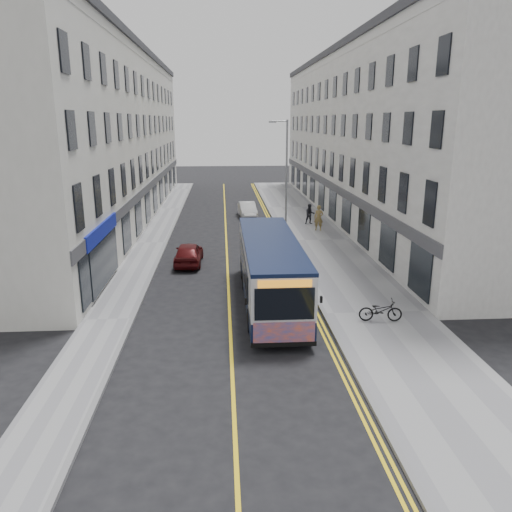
{
  "coord_description": "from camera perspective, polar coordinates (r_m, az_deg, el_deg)",
  "views": [
    {
      "loc": [
        -0.22,
        -20.58,
        7.98
      ],
      "look_at": [
        1.36,
        2.71,
        1.6
      ],
      "focal_mm": 35.0,
      "sensor_mm": 36.0,
      "label": 1
    }
  ],
  "objects": [
    {
      "name": "terrace_west",
      "position": [
        42.52,
        -16.21,
        12.71
      ],
      "size": [
        6.0,
        46.0,
        13.0
      ],
      "primitive_type": "cube",
      "color": "silver",
      "rests_on": "ground"
    },
    {
      "name": "city_bus",
      "position": [
        22.06,
        1.65,
        -1.48
      ],
      "size": [
        2.38,
        10.19,
        2.96
      ],
      "color": "black",
      "rests_on": "ground"
    },
    {
      "name": "road_centre_line",
      "position": [
        33.54,
        -3.4,
        1.51
      ],
      "size": [
        0.12,
        64.0,
        0.01
      ],
      "primitive_type": "cube",
      "color": "yellow",
      "rests_on": "ground"
    },
    {
      "name": "pedestrian_far",
      "position": [
        39.16,
        6.18,
        4.79
      ],
      "size": [
        0.8,
        0.64,
        1.57
      ],
      "primitive_type": "imported",
      "rotation": [
        0.0,
        0.0,
        0.06
      ],
      "color": "black",
      "rests_on": "pavement_east"
    },
    {
      "name": "pavement_west",
      "position": [
        33.87,
        -11.9,
        1.43
      ],
      "size": [
        2.0,
        64.0,
        0.12
      ],
      "primitive_type": "cube",
      "color": "gray",
      "rests_on": "ground"
    },
    {
      "name": "streetlamp",
      "position": [
        35.04,
        3.37,
        9.37
      ],
      "size": [
        1.32,
        0.18,
        8.0
      ],
      "color": "gray",
      "rests_on": "ground"
    },
    {
      "name": "road_dbl_yellow_outer",
      "position": [
        33.78,
        2.97,
        1.61
      ],
      "size": [
        0.1,
        64.0,
        0.01
      ],
      "primitive_type": "cube",
      "color": "yellow",
      "rests_on": "ground"
    },
    {
      "name": "kerb_west",
      "position": [
        33.74,
        -10.22,
        1.48
      ],
      "size": [
        0.18,
        64.0,
        0.13
      ],
      "primitive_type": "cube",
      "color": "slate",
      "rests_on": "ground"
    },
    {
      "name": "car_maroon",
      "position": [
        28.65,
        -7.7,
        0.3
      ],
      "size": [
        1.62,
        3.79,
        1.28
      ],
      "primitive_type": "imported",
      "rotation": [
        0.0,
        0.0,
        3.11
      ],
      "color": "#4F0D0E",
      "rests_on": "ground"
    },
    {
      "name": "ground",
      "position": [
        22.08,
        -3.07,
        -5.93
      ],
      "size": [
        140.0,
        140.0,
        0.0
      ],
      "primitive_type": "plane",
      "color": "black",
      "rests_on": "ground"
    },
    {
      "name": "bicycle",
      "position": [
        20.79,
        14.04,
        -6.06
      ],
      "size": [
        1.79,
        0.78,
        0.91
      ],
      "primitive_type": "imported",
      "rotation": [
        0.0,
        0.0,
        1.47
      ],
      "color": "black",
      "rests_on": "pavement_east"
    },
    {
      "name": "car_white",
      "position": [
        42.49,
        -0.99,
        5.32
      ],
      "size": [
        1.58,
        3.86,
        1.24
      ],
      "primitive_type": "imported",
      "rotation": [
        0.0,
        0.0,
        0.07
      ],
      "color": "silver",
      "rests_on": "ground"
    },
    {
      "name": "terrace_east",
      "position": [
        43.23,
        12.16,
        13.0
      ],
      "size": [
        6.0,
        46.0,
        13.0
      ],
      "primitive_type": "cube",
      "color": "white",
      "rests_on": "ground"
    },
    {
      "name": "kerb_east",
      "position": [
        33.79,
        3.39,
        1.72
      ],
      "size": [
        0.18,
        64.0,
        0.13
      ],
      "primitive_type": "cube",
      "color": "slate",
      "rests_on": "ground"
    },
    {
      "name": "road_dbl_yellow_inner",
      "position": [
        33.76,
        2.63,
        1.6
      ],
      "size": [
        0.1,
        64.0,
        0.01
      ],
      "primitive_type": "cube",
      "color": "yellow",
      "rests_on": "ground"
    },
    {
      "name": "pavement_east",
      "position": [
        34.15,
        7.14,
        1.76
      ],
      "size": [
        4.5,
        64.0,
        0.12
      ],
      "primitive_type": "cube",
      "color": "gray",
      "rests_on": "ground"
    },
    {
      "name": "pedestrian_near",
      "position": [
        36.92,
        7.18,
        4.35
      ],
      "size": [
        0.78,
        0.64,
        1.85
      ],
      "primitive_type": "imported",
      "rotation": [
        0.0,
        0.0,
        -0.33
      ],
      "color": "olive",
      "rests_on": "pavement_east"
    }
  ]
}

